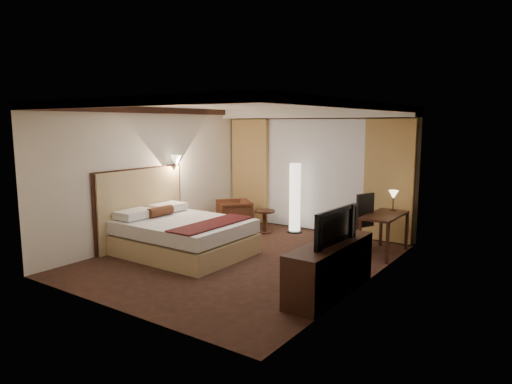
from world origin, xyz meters
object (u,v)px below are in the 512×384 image
Objects in this scene: dresser at (330,268)px; side_table at (265,222)px; television at (329,220)px; desk at (384,234)px; bed at (184,236)px; floor_lamp at (295,198)px; armchair at (234,213)px; office_chair at (356,221)px.

side_table is at bearing 138.02° from dresser.
desk is at bearing 3.84° from television.
side_table is 0.26× the size of dresser.
television reaches higher than bed.
television is at bearing -52.58° from floor_lamp.
desk is at bearing -13.78° from floor_lamp.
television is at bearing -89.51° from desk.
desk reaches higher than armchair.
desk is at bearing 34.65° from bed.
armchair is at bearing -170.24° from side_table.
television is at bearing 6.42° from armchair.
desk reaches higher than dresser.
office_chair is at bearing -174.52° from desk.
office_chair is at bearing 39.19° from bed.
office_chair is (2.95, -0.05, 0.19)m from armchair.
armchair is at bearing 146.18° from dresser.
office_chair is (2.19, -0.18, 0.31)m from side_table.
floor_lamp reaches higher than side_table.
desk is at bearing 27.34° from office_chair.
armchair is 1.48× the size of side_table.
side_table is 0.45× the size of television.
armchair is 2.95m from office_chair.
office_chair is at bearing -19.36° from floor_lamp.
floor_lamp is at bearing 40.77° from television.
armchair is at bearing -157.13° from floor_lamp.
bed is 1.89× the size of desk.
dresser is (3.52, -2.36, -0.00)m from armchair.
floor_lamp is at bearing -177.50° from office_chair.
floor_lamp is at bearing 127.79° from dresser.
office_chair is 0.59× the size of dresser.
bed is 4.49× the size of side_table.
dresser is 0.68m from television.
office_chair is at bearing 103.91° from dresser.
floor_lamp reaches higher than armchair.
office_chair reaches higher than desk.
floor_lamp is (1.27, 0.54, 0.40)m from armchair.
bed is 1.19× the size of dresser.
television reaches higher than desk.
bed is 2.04× the size of television.
armchair is (-0.45, 2.09, 0.04)m from bed.
bed reaches higher than side_table.
dresser is (3.07, -0.27, 0.04)m from bed.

